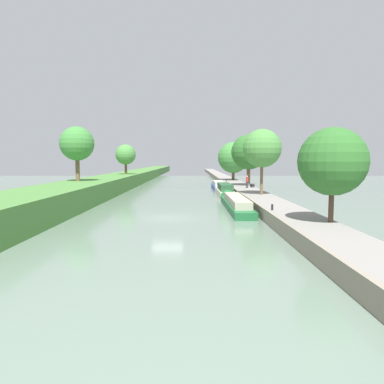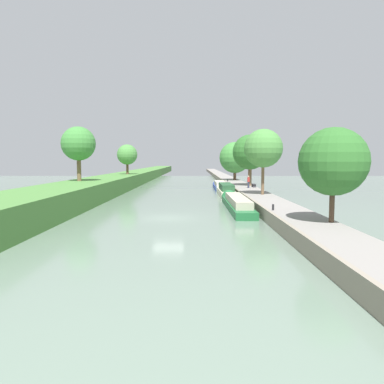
# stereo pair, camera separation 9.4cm
# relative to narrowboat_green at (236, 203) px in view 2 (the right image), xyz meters

# --- Properties ---
(ground_plane) EXTENTS (160.00, 160.00, 0.00)m
(ground_plane) POSITION_rel_narrowboat_green_xyz_m (-6.25, -6.13, -0.52)
(ground_plane) COLOR slate
(left_grassy_bank) EXTENTS (6.25, 260.00, 2.17)m
(left_grassy_bank) POSITION_rel_narrowboat_green_xyz_m (-17.14, -6.13, 0.56)
(left_grassy_bank) COLOR #477A38
(left_grassy_bank) RESTS_ON ground_plane
(right_towpath) EXTENTS (3.15, 260.00, 0.95)m
(right_towpath) POSITION_rel_narrowboat_green_xyz_m (3.10, -6.13, -0.05)
(right_towpath) COLOR gray
(right_towpath) RESTS_ON ground_plane
(stone_quay) EXTENTS (0.25, 260.00, 1.00)m
(stone_quay) POSITION_rel_narrowboat_green_xyz_m (1.40, -6.13, -0.03)
(stone_quay) COLOR gray
(stone_quay) RESTS_ON ground_plane
(narrowboat_green) EXTENTS (1.81, 15.15, 1.82)m
(narrowboat_green) POSITION_rel_narrowboat_green_xyz_m (0.00, 0.00, 0.00)
(narrowboat_green) COLOR #1E6033
(narrowboat_green) RESTS_ON ground_plane
(narrowboat_cream) EXTENTS (1.90, 10.93, 2.10)m
(narrowboat_cream) POSITION_rel_narrowboat_green_xyz_m (0.13, 13.67, 0.13)
(narrowboat_cream) COLOR beige
(narrowboat_cream) RESTS_ON ground_plane
(narrowboat_blue) EXTENTS (1.80, 10.13, 1.86)m
(narrowboat_blue) POSITION_rel_narrowboat_green_xyz_m (0.05, 24.44, -0.00)
(narrowboat_blue) COLOR #283D93
(narrowboat_blue) RESTS_ON ground_plane
(tree_rightbank_near) EXTENTS (4.11, 4.11, 5.74)m
(tree_rightbank_near) POSITION_rel_narrowboat_green_xyz_m (4.21, -13.64, 4.09)
(tree_rightbank_near) COLOR #4C3828
(tree_rightbank_near) RESTS_ON right_towpath
(tree_rightbank_midnear) EXTENTS (4.20, 4.20, 7.15)m
(tree_rightbank_midnear) POSITION_rel_narrowboat_green_xyz_m (3.40, 4.36, 5.45)
(tree_rightbank_midnear) COLOR brown
(tree_rightbank_midnear) RESTS_ON right_towpath
(tree_rightbank_midfar) EXTENTS (5.17, 5.17, 7.54)m
(tree_rightbank_midfar) POSITION_rel_narrowboat_green_xyz_m (4.14, 18.50, 5.35)
(tree_rightbank_midfar) COLOR brown
(tree_rightbank_midfar) RESTS_ON right_towpath
(tree_rightbank_far) EXTENTS (5.84, 5.84, 7.17)m
(tree_rightbank_far) POSITION_rel_narrowboat_green_xyz_m (3.57, 33.39, 4.66)
(tree_rightbank_far) COLOR brown
(tree_rightbank_far) RESTS_ON right_towpath
(tree_leftbank_downstream) EXTENTS (4.10, 4.10, 6.59)m
(tree_leftbank_downstream) POSITION_rel_narrowboat_green_xyz_m (-18.12, 8.71, 6.15)
(tree_leftbank_downstream) COLOR brown
(tree_leftbank_downstream) RESTS_ON left_grassy_bank
(tree_leftbank_upstream) EXTENTS (3.65, 3.65, 5.38)m
(tree_leftbank_upstream) POSITION_rel_narrowboat_green_xyz_m (-16.22, 30.55, 5.17)
(tree_leftbank_upstream) COLOR brown
(tree_leftbank_upstream) RESTS_ON left_grassy_bank
(person_walking) EXTENTS (0.34, 0.34, 1.66)m
(person_walking) POSITION_rel_narrowboat_green_xyz_m (3.28, 13.96, 1.30)
(person_walking) COLOR #282D42
(person_walking) RESTS_ON right_towpath
(mooring_bollard_near) EXTENTS (0.16, 0.16, 0.45)m
(mooring_bollard_near) POSITION_rel_narrowboat_green_xyz_m (1.82, -8.30, 0.65)
(mooring_bollard_near) COLOR black
(mooring_bollard_near) RESTS_ON right_towpath
(mooring_bollard_far) EXTENTS (0.16, 0.16, 0.45)m
(mooring_bollard_far) POSITION_rel_narrowboat_green_xyz_m (1.82, 29.03, 0.65)
(mooring_bollard_far) COLOR black
(mooring_bollard_far) RESTS_ON right_towpath
(park_bench) EXTENTS (0.44, 1.50, 0.47)m
(park_bench) POSITION_rel_narrowboat_green_xyz_m (4.23, 15.31, 0.77)
(park_bench) COLOR #333338
(park_bench) RESTS_ON right_towpath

